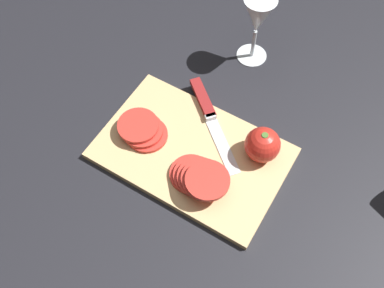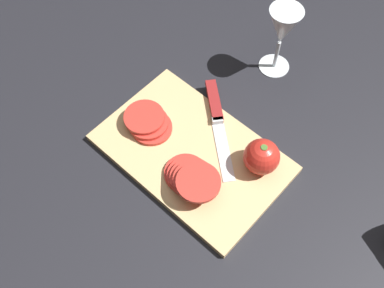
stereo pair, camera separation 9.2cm
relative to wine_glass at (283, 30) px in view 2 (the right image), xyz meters
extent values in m
plane|color=black|center=(-0.03, -0.34, -0.12)|extent=(3.00, 3.00, 0.00)
cube|color=tan|center=(0.02, -0.31, -0.11)|extent=(0.39, 0.25, 0.02)
cylinder|color=silver|center=(0.00, 0.00, -0.12)|extent=(0.07, 0.07, 0.00)
cylinder|color=silver|center=(0.00, 0.00, -0.08)|extent=(0.01, 0.01, 0.08)
cone|color=silver|center=(0.00, 0.00, 0.01)|extent=(0.07, 0.07, 0.09)
cone|color=#DBCC84|center=(0.00, 0.00, -0.02)|extent=(0.03, 0.03, 0.04)
sphere|color=red|center=(0.14, -0.25, -0.07)|extent=(0.07, 0.07, 0.07)
cylinder|color=#47702D|center=(0.14, -0.25, -0.03)|extent=(0.01, 0.01, 0.01)
cube|color=silver|center=(0.07, -0.27, -0.10)|extent=(0.13, 0.11, 0.00)
cube|color=silver|center=(0.01, -0.22, -0.10)|extent=(0.02, 0.03, 0.01)
cube|color=maroon|center=(-0.03, -0.19, -0.10)|extent=(0.10, 0.09, 0.01)
cylinder|color=red|center=(-0.08, -0.33, -0.10)|extent=(0.09, 0.09, 0.01)
cylinder|color=red|center=(-0.09, -0.33, -0.09)|extent=(0.09, 0.09, 0.01)
cylinder|color=red|center=(-0.10, -0.33, -0.08)|extent=(0.09, 0.09, 0.01)
cylinder|color=red|center=(0.05, -0.36, -0.10)|extent=(0.09, 0.09, 0.01)
cylinder|color=red|center=(0.06, -0.37, -0.09)|extent=(0.09, 0.09, 0.01)
cylinder|color=red|center=(0.07, -0.37, -0.08)|extent=(0.09, 0.09, 0.01)
cylinder|color=red|center=(0.08, -0.37, -0.07)|extent=(0.09, 0.09, 0.01)
cylinder|color=red|center=(0.09, -0.37, -0.07)|extent=(0.09, 0.09, 0.01)
camera|label=1|loc=(0.26, -0.71, 0.71)|focal=42.00mm
camera|label=2|loc=(0.33, -0.66, 0.71)|focal=42.00mm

